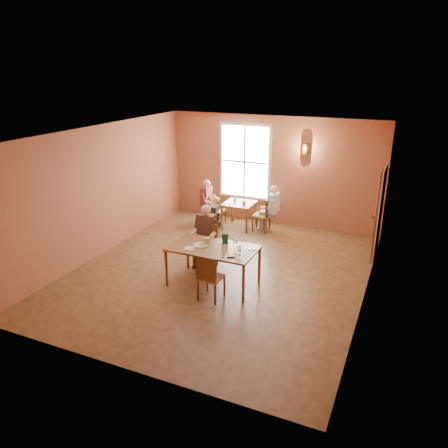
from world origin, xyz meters
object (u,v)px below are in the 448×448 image
at_px(diner_main, 204,240).
at_px(chair_diner_main, 205,247).
at_px(chair_diner_maroon, 218,210).
at_px(diner_maroon, 217,203).
at_px(chair_diner_white, 261,214).
at_px(diner_white, 263,209).
at_px(second_table, 239,215).
at_px(main_table, 213,266).
at_px(chair_empty, 211,276).

bearing_deg(diner_main, chair_diner_main, -90.00).
xyz_separation_m(chair_diner_maroon, diner_maroon, (-0.03, 0.00, 0.21)).
bearing_deg(chair_diner_white, diner_white, -90.00).
height_order(second_table, diner_white, diner_white).
bearing_deg(diner_main, main_table, 128.88).
xyz_separation_m(main_table, chair_diner_white, (-0.12, 3.33, 0.05)).
bearing_deg(diner_white, chair_empty, -175.51).
bearing_deg(chair_diner_main, chair_diner_white, -98.02).
distance_m(diner_main, chair_diner_maroon, 2.87).
bearing_deg(chair_diner_main, chair_diner_maroon, -70.97).
relative_size(main_table, second_table, 2.18).
distance_m(diner_main, second_table, 2.74).
bearing_deg(chair_empty, main_table, 114.30).
xyz_separation_m(diner_main, chair_diner_maroon, (-0.92, 2.71, -0.25)).
bearing_deg(chair_diner_main, diner_maroon, -70.40).
distance_m(chair_diner_main, second_table, 2.69).
bearing_deg(diner_white, diner_main, 171.44).
bearing_deg(chair_diner_maroon, diner_maroon, -90.00).
relative_size(main_table, chair_diner_maroon, 2.12).
distance_m(diner_main, diner_white, 2.74).
height_order(second_table, chair_diner_white, chair_diner_white).
xyz_separation_m(second_table, chair_diner_white, (0.65, 0.00, 0.10)).
relative_size(chair_empty, chair_diner_maroon, 1.14).
bearing_deg(chair_diner_main, second_table, -84.18).
bearing_deg(main_table, diner_maroon, 113.60).
relative_size(chair_diner_main, chair_empty, 1.03).
xyz_separation_m(chair_empty, diner_white, (-0.30, 3.87, 0.15)).
xyz_separation_m(diner_main, diner_maroon, (-0.95, 2.71, -0.05)).
bearing_deg(main_table, chair_diner_white, 92.12).
bearing_deg(chair_diner_white, diner_maroon, 90.00).
bearing_deg(second_table, diner_main, -84.24).
distance_m(chair_diner_white, chair_diner_maroon, 1.30).
bearing_deg(diner_maroon, chair_diner_main, 19.60).
height_order(second_table, diner_maroon, diner_maroon).
relative_size(chair_diner_white, chair_diner_maroon, 1.11).
xyz_separation_m(main_table, diner_maroon, (-1.45, 3.33, 0.21)).
relative_size(chair_diner_main, second_table, 1.20).
bearing_deg(chair_diner_maroon, diner_main, 18.84).
distance_m(main_table, chair_diner_white, 3.33).
relative_size(diner_main, chair_diner_maroon, 1.61).
xyz_separation_m(chair_empty, chair_diner_white, (-0.33, 3.87, -0.01)).
bearing_deg(chair_empty, diner_white, 97.62).
bearing_deg(diner_maroon, chair_empty, 23.26).
xyz_separation_m(chair_diner_main, second_table, (-0.27, 2.68, -0.13)).
height_order(second_table, chair_diner_maroon, chair_diner_maroon).
xyz_separation_m(main_table, diner_white, (-0.09, 3.33, 0.21)).
height_order(main_table, chair_empty, chair_empty).
height_order(chair_empty, chair_diner_maroon, chair_empty).
bearing_deg(second_table, diner_white, 0.00).
bearing_deg(chair_empty, diner_maroon, 116.39).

